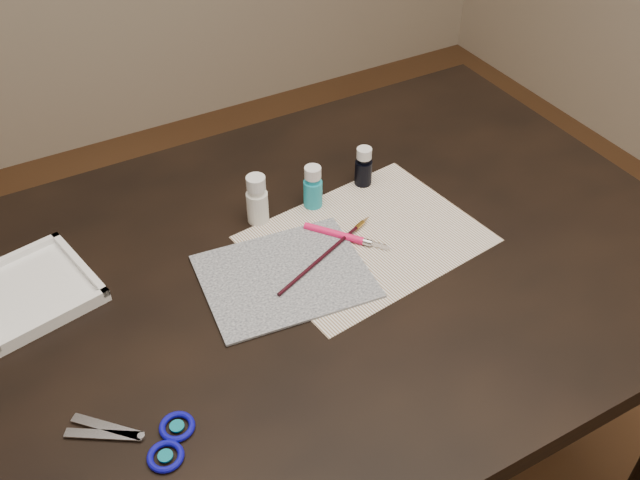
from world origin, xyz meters
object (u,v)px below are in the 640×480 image
paint_bottle_white (257,199)px  scissors (127,439)px  canvas (285,276)px  palette_tray (29,291)px  paper (366,239)px  paint_bottle_navy (364,167)px  paint_bottle_cyan (313,187)px

paint_bottle_white → scissors: (-0.35, -0.33, -0.04)m
paint_bottle_white → scissors: bearing=-136.4°
canvas → palette_tray: size_ratio=1.43×
canvas → paper: bearing=5.7°
paint_bottle_navy → paint_bottle_white: bearing=-179.5°
paper → palette_tray: palette_tray is taller
canvas → paint_bottle_navy: 0.30m
paper → paint_bottle_navy: size_ratio=4.80×
paint_bottle_navy → palette_tray: paint_bottle_navy is taller
scissors → paint_bottle_white: bearing=-104.0°
paint_bottle_navy → scissors: paint_bottle_navy is taller
paint_bottle_cyan → palette_tray: 0.51m
paint_bottle_white → paint_bottle_cyan: paint_bottle_white is taller
paint_bottle_cyan → scissors: 0.56m
paint_bottle_white → paint_bottle_navy: (0.22, 0.00, -0.01)m
paper → paint_bottle_navy: (0.08, 0.14, 0.04)m
palette_tray → paper: bearing=-15.0°
canvas → paint_bottle_white: (0.03, 0.16, 0.04)m
paint_bottle_cyan → palette_tray: (-0.50, 0.02, -0.03)m
paint_bottle_white → paint_bottle_navy: size_ratio=1.19×
paper → canvas: 0.17m
paper → palette_tray: bearing=165.0°
paint_bottle_cyan → scissors: paint_bottle_cyan is taller
paper → paint_bottle_cyan: (-0.03, 0.13, 0.04)m
paint_bottle_white → paper: bearing=-44.6°
canvas → scissors: size_ratio=1.42×
paper → paint_bottle_cyan: paint_bottle_cyan is taller
canvas → paint_bottle_cyan: (0.13, 0.15, 0.04)m
canvas → paint_bottle_white: bearing=80.4°
canvas → paint_bottle_navy: bearing=32.5°
canvas → scissors: bearing=-151.4°
paint_bottle_navy → scissors: size_ratio=0.43×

